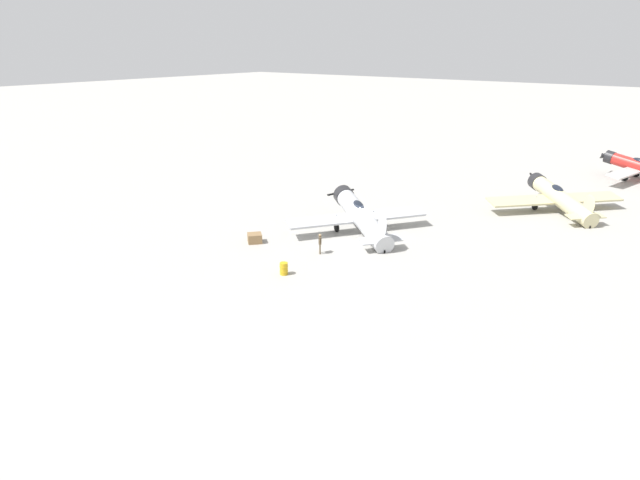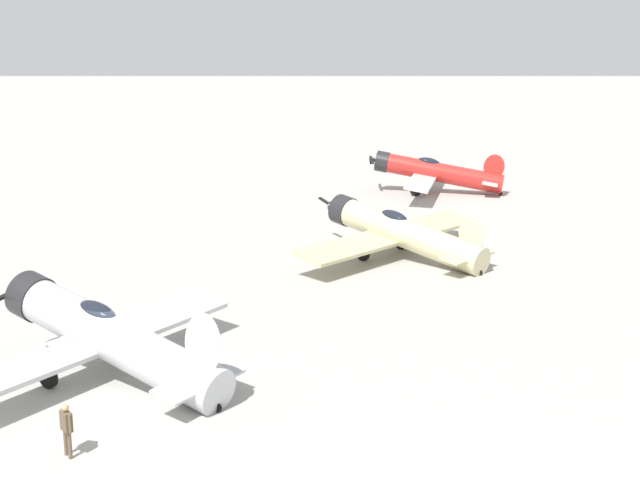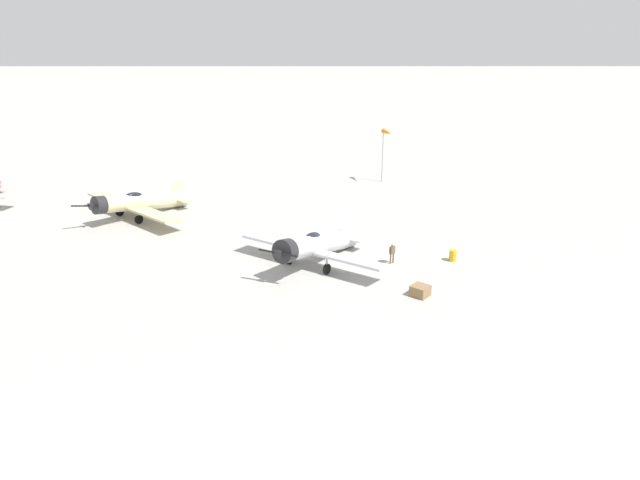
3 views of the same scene
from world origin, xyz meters
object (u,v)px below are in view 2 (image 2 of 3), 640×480
(airplane_foreground, at_px, (112,336))
(ground_crew_mechanic, at_px, (71,425))
(airplane_mid_apron, at_px, (404,232))
(airplane_far_line, at_px, (438,172))

(airplane_foreground, distance_m, ground_crew_mechanic, 5.81)
(airplane_mid_apron, distance_m, airplane_far_line, 19.70)
(airplane_foreground, relative_size, ground_crew_mechanic, 6.96)
(airplane_far_line, bearing_deg, airplane_mid_apron, 90.36)
(airplane_mid_apron, distance_m, ground_crew_mechanic, 25.20)
(airplane_mid_apron, bearing_deg, airplane_far_line, -59.89)
(airplane_mid_apron, bearing_deg, ground_crew_mechanic, 105.55)
(airplane_foreground, xyz_separation_m, airplane_far_line, (15.68, 35.96, -0.00))
(airplane_foreground, distance_m, airplane_far_line, 39.23)
(airplane_foreground, height_order, airplane_far_line, airplane_foreground)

